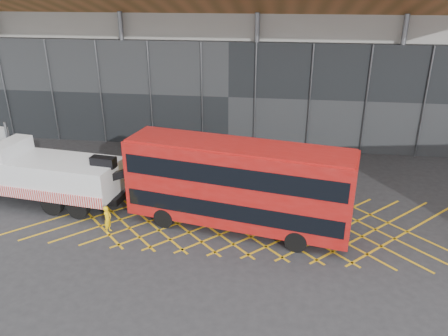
# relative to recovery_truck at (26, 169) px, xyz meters

# --- Properties ---
(ground_plane) EXTENTS (120.00, 120.00, 0.00)m
(ground_plane) POSITION_rel_recovery_truck_xyz_m (8.41, -0.76, -2.00)
(ground_plane) COLOR #27272A
(road_markings) EXTENTS (24.76, 7.16, 0.01)m
(road_markings) POSITION_rel_recovery_truck_xyz_m (12.41, -0.76, -1.99)
(road_markings) COLOR gold
(road_markings) RESTS_ON ground_plane
(construction_building) EXTENTS (55.00, 23.97, 18.00)m
(construction_building) POSITION_rel_recovery_truck_xyz_m (10.34, 17.64, 6.98)
(construction_building) COLOR gray
(construction_building) RESTS_ON ground_plane
(recovery_truck) EXTENTS (12.48, 4.24, 4.32)m
(recovery_truck) POSITION_rel_recovery_truck_xyz_m (0.00, 0.00, 0.00)
(recovery_truck) COLOR black
(recovery_truck) RESTS_ON ground_plane
(bus_towed) EXTENTS (11.74, 4.80, 4.66)m
(bus_towed) POSITION_rel_recovery_truck_xyz_m (12.39, -1.52, 0.59)
(bus_towed) COLOR #9E0F0C
(bus_towed) RESTS_ON ground_plane
(worker) EXTENTS (0.40, 0.57, 1.48)m
(worker) POSITION_rel_recovery_truck_xyz_m (5.89, -2.85, -1.26)
(worker) COLOR yellow
(worker) RESTS_ON ground_plane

